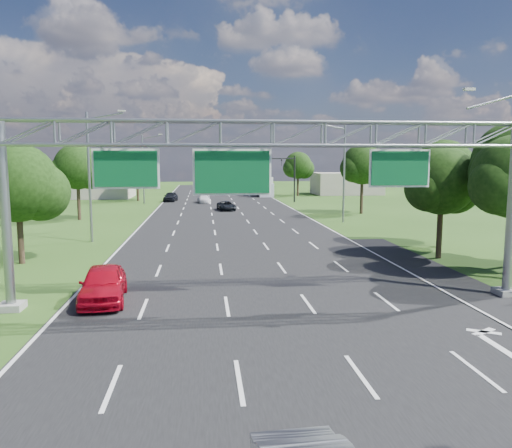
{
  "coord_description": "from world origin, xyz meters",
  "views": [
    {
      "loc": [
        -2.76,
        -9.68,
        6.37
      ],
      "look_at": [
        -0.22,
        14.39,
        3.26
      ],
      "focal_mm": 35.0,
      "sensor_mm": 36.0,
      "label": 1
    }
  ],
  "objects": [
    {
      "name": "tree_verge_rd",
      "position": [
        16.08,
        48.04,
        5.63
      ],
      "size": [
        5.76,
        4.8,
        8.28
      ],
      "color": "#2D2116",
      "rests_on": "ground"
    },
    {
      "name": "car_queue_b",
      "position": [
        0.11,
        53.55,
        0.59
      ],
      "size": [
        2.47,
        4.44,
        1.17
      ],
      "primitive_type": "imported",
      "rotation": [
        0.0,
        0.0,
        0.13
      ],
      "color": "black",
      "rests_on": "ground"
    },
    {
      "name": "road",
      "position": [
        0.0,
        30.0,
        0.0
      ],
      "size": [
        18.0,
        180.0,
        0.02
      ],
      "primitive_type": "cube",
      "color": "black",
      "rests_on": "ground"
    },
    {
      "name": "streetlight_r_mid",
      "position": [
        11.3,
        40.0,
        5.58
      ],
      "size": [
        2.97,
        0.22,
        10.16
      ],
      "color": "gray",
      "rests_on": "ground"
    },
    {
      "name": "tree_verge_re",
      "position": [
        14.08,
        78.04,
        5.2
      ],
      "size": [
        5.76,
        4.8,
        7.84
      ],
      "color": "#2D2116",
      "rests_on": "ground"
    },
    {
      "name": "road_flare",
      "position": [
        10.2,
        14.0,
        0.0
      ],
      "size": [
        3.0,
        30.0,
        0.02
      ],
      "primitive_type": "cube",
      "color": "black",
      "rests_on": "ground"
    },
    {
      "name": "tree_verge_lb",
      "position": [
        -15.92,
        45.04,
        5.41
      ],
      "size": [
        5.76,
        4.8,
        8.06
      ],
      "color": "#2D2116",
      "rests_on": "ground"
    },
    {
      "name": "box_truck",
      "position": [
        8.0,
        79.68,
        1.63
      ],
      "size": [
        2.98,
        9.1,
        3.4
      ],
      "rotation": [
        0.0,
        0.0,
        0.06
      ],
      "color": "white",
      "rests_on": "ground"
    },
    {
      "name": "ground",
      "position": [
        0.0,
        30.0,
        0.0
      ],
      "size": [
        220.0,
        220.0,
        0.0
      ],
      "primitive_type": "plane",
      "color": "#264615",
      "rests_on": "ground"
    },
    {
      "name": "tree_cluster_right",
      "position": [
        14.8,
        19.19,
        5.31
      ],
      "size": [
        9.91,
        14.6,
        8.68
      ],
      "color": "#2D2116",
      "rests_on": "ground"
    },
    {
      "name": "sign_gantry",
      "position": [
        0.33,
        12.0,
        6.89
      ],
      "size": [
        23.5,
        1.0,
        9.56
      ],
      "color": "gray",
      "rests_on": "ground"
    },
    {
      "name": "building_left",
      "position": [
        -22.0,
        78.0,
        2.5
      ],
      "size": [
        14.0,
        10.0,
        5.0
      ],
      "primitive_type": "cube",
      "color": "#A29988",
      "rests_on": "ground"
    },
    {
      "name": "building_right",
      "position": [
        24.0,
        82.0,
        2.0
      ],
      "size": [
        12.0,
        9.0,
        4.0
      ],
      "primitive_type": "cube",
      "color": "#A29988",
      "rests_on": "ground"
    },
    {
      "name": "red_coupe",
      "position": [
        -7.32,
        12.9,
        0.82
      ],
      "size": [
        2.4,
        4.98,
        1.64
      ],
      "primitive_type": "imported",
      "rotation": [
        0.0,
        0.0,
        0.1
      ],
      "color": "#B4081B",
      "rests_on": "ground"
    },
    {
      "name": "car_queue_a",
      "position": [
        -2.7,
        65.1,
        0.59
      ],
      "size": [
        2.21,
        4.28,
        1.19
      ],
      "primitive_type": "imported",
      "rotation": [
        0.0,
        0.0,
        0.14
      ],
      "color": "white",
      "rests_on": "ground"
    },
    {
      "name": "streetlight_l_near",
      "position": [
        -11.3,
        30.0,
        5.58
      ],
      "size": [
        2.97,
        0.22,
        10.16
      ],
      "color": "gray",
      "rests_on": "ground"
    },
    {
      "name": "tree_verge_lc",
      "position": [
        -12.92,
        70.04,
        4.98
      ],
      "size": [
        5.76,
        4.8,
        7.62
      ],
      "color": "#2D2116",
      "rests_on": "ground"
    },
    {
      "name": "streetlight_l_far",
      "position": [
        -11.3,
        65.0,
        5.58
      ],
      "size": [
        2.97,
        0.22,
        10.16
      ],
      "color": "gray",
      "rests_on": "ground"
    },
    {
      "name": "car_queue_c",
      "position": [
        -7.83,
        68.29,
        0.74
      ],
      "size": [
        2.29,
        4.55,
        1.49
      ],
      "primitive_type": "imported",
      "rotation": [
        0.0,
        0.0,
        -0.13
      ],
      "color": "black",
      "rests_on": "ground"
    },
    {
      "name": "traffic_signal",
      "position": [
        7.48,
        65.0,
        5.17
      ],
      "size": [
        12.21,
        0.24,
        7.0
      ],
      "color": "black",
      "rests_on": "ground"
    },
    {
      "name": "tree_verge_la",
      "position": [
        -13.92,
        22.04,
        4.76
      ],
      "size": [
        5.76,
        4.8,
        7.4
      ],
      "color": "#2D2116",
      "rests_on": "ground"
    }
  ]
}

